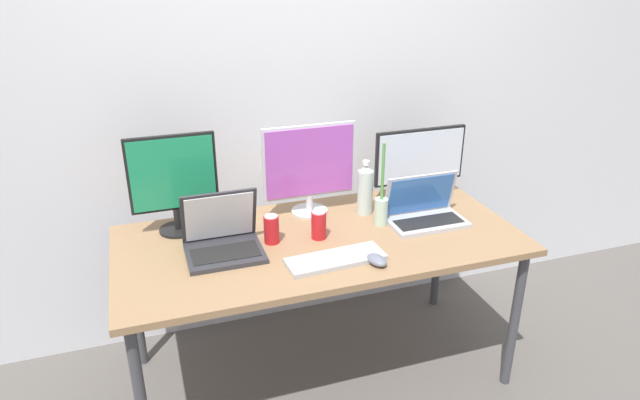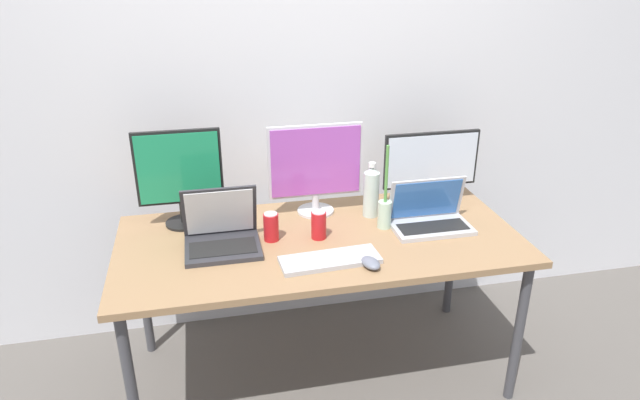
# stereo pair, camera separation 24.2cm
# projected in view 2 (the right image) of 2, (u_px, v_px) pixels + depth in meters

# --- Properties ---
(ground_plane) EXTENTS (16.00, 16.00, 0.00)m
(ground_plane) POSITION_uv_depth(u_px,v_px,m) (320.00, 371.00, 2.80)
(ground_plane) COLOR #5B5651
(wall_back) EXTENTS (7.00, 0.08, 2.60)m
(wall_back) POSITION_uv_depth(u_px,v_px,m) (295.00, 82.00, 2.80)
(wall_back) COLOR silver
(wall_back) RESTS_ON ground
(work_desk) EXTENTS (1.75, 0.82, 0.74)m
(work_desk) POSITION_uv_depth(u_px,v_px,m) (320.00, 249.00, 2.52)
(work_desk) COLOR #424247
(work_desk) RESTS_ON ground
(monitor_left) EXTENTS (0.38, 0.17, 0.45)m
(monitor_left) POSITION_uv_depth(u_px,v_px,m) (179.00, 174.00, 2.52)
(monitor_left) COLOR black
(monitor_left) RESTS_ON work_desk
(monitor_center) EXTENTS (0.44, 0.17, 0.43)m
(monitor_center) POSITION_uv_depth(u_px,v_px,m) (316.00, 166.00, 2.64)
(monitor_center) COLOR silver
(monitor_center) RESTS_ON work_desk
(monitor_right) EXTENTS (0.48, 0.21, 0.36)m
(monitor_right) POSITION_uv_depth(u_px,v_px,m) (431.00, 166.00, 2.78)
(monitor_right) COLOR black
(monitor_right) RESTS_ON work_desk
(laptop_silver) EXTENTS (0.31, 0.26, 0.26)m
(laptop_silver) POSITION_uv_depth(u_px,v_px,m) (222.00, 234.00, 2.40)
(laptop_silver) COLOR #2D2D33
(laptop_silver) RESTS_ON work_desk
(laptop_secondary) EXTENTS (0.35, 0.21, 0.22)m
(laptop_secondary) POSITION_uv_depth(u_px,v_px,m) (430.00, 216.00, 2.57)
(laptop_secondary) COLOR #B7B7BC
(laptop_secondary) RESTS_ON work_desk
(keyboard_main) EXTENTS (0.41, 0.17, 0.02)m
(keyboard_main) POSITION_uv_depth(u_px,v_px,m) (330.00, 260.00, 2.30)
(keyboard_main) COLOR #B2B2B7
(keyboard_main) RESTS_ON work_desk
(mouse_by_keyboard) EXTENTS (0.09, 0.11, 0.04)m
(mouse_by_keyboard) POSITION_uv_depth(u_px,v_px,m) (371.00, 263.00, 2.26)
(mouse_by_keyboard) COLOR slate
(mouse_by_keyboard) RESTS_ON work_desk
(water_bottle) EXTENTS (0.07, 0.07, 0.27)m
(water_bottle) POSITION_uv_depth(u_px,v_px,m) (371.00, 191.00, 2.66)
(water_bottle) COLOR silver
(water_bottle) RESTS_ON work_desk
(soda_can_near_keyboard) EXTENTS (0.07, 0.07, 0.13)m
(soda_can_near_keyboard) POSITION_uv_depth(u_px,v_px,m) (271.00, 227.00, 2.45)
(soda_can_near_keyboard) COLOR red
(soda_can_near_keyboard) RESTS_ON work_desk
(soda_can_by_laptop) EXTENTS (0.07, 0.07, 0.13)m
(soda_can_by_laptop) POSITION_uv_depth(u_px,v_px,m) (319.00, 225.00, 2.47)
(soda_can_by_laptop) COLOR red
(soda_can_by_laptop) RESTS_ON work_desk
(bamboo_vase) EXTENTS (0.06, 0.06, 0.39)m
(bamboo_vase) POSITION_uv_depth(u_px,v_px,m) (385.00, 211.00, 2.56)
(bamboo_vase) COLOR #B2D1B7
(bamboo_vase) RESTS_ON work_desk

